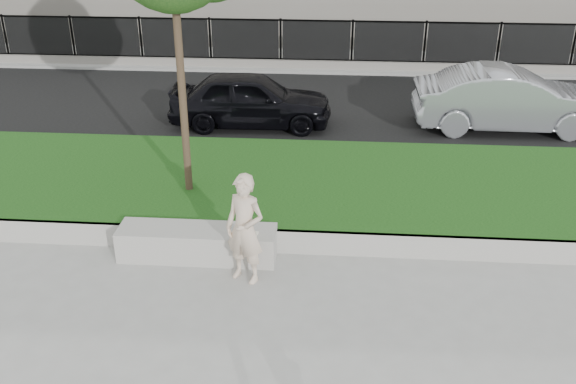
# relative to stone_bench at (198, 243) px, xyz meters

# --- Properties ---
(ground) EXTENTS (90.00, 90.00, 0.00)m
(ground) POSITION_rel_stone_bench_xyz_m (0.92, -0.80, -0.25)
(ground) COLOR gray
(ground) RESTS_ON ground
(grass_bank) EXTENTS (34.00, 4.00, 0.40)m
(grass_bank) POSITION_rel_stone_bench_xyz_m (0.92, 2.20, -0.05)
(grass_bank) COLOR black
(grass_bank) RESTS_ON ground
(grass_kerb) EXTENTS (34.00, 0.08, 0.40)m
(grass_kerb) POSITION_rel_stone_bench_xyz_m (0.92, 0.24, -0.05)
(grass_kerb) COLOR #9E9B94
(grass_kerb) RESTS_ON ground
(street) EXTENTS (34.00, 7.00, 0.04)m
(street) POSITION_rel_stone_bench_xyz_m (0.92, 7.70, -0.23)
(street) COLOR black
(street) RESTS_ON ground
(far_pavement) EXTENTS (34.00, 3.00, 0.12)m
(far_pavement) POSITION_rel_stone_bench_xyz_m (0.92, 12.20, -0.19)
(far_pavement) COLOR gray
(far_pavement) RESTS_ON ground
(iron_fence) EXTENTS (32.00, 0.30, 1.50)m
(iron_fence) POSITION_rel_stone_bench_xyz_m (0.92, 11.20, 0.29)
(iron_fence) COLOR slate
(iron_fence) RESTS_ON far_pavement
(stone_bench) EXTENTS (2.46, 0.61, 0.50)m
(stone_bench) POSITION_rel_stone_bench_xyz_m (0.00, 0.00, 0.00)
(stone_bench) COLOR #9E9B94
(stone_bench) RESTS_ON ground
(man) EXTENTS (0.73, 0.62, 1.68)m
(man) POSITION_rel_stone_bench_xyz_m (0.84, -0.55, 0.59)
(man) COLOR beige
(man) RESTS_ON ground
(book) EXTENTS (0.27, 0.22, 0.03)m
(book) POSITION_rel_stone_bench_xyz_m (0.84, -0.11, 0.27)
(book) COLOR white
(book) RESTS_ON stone_bench
(car_dark) EXTENTS (3.86, 1.63, 1.30)m
(car_dark) POSITION_rel_stone_bench_xyz_m (0.06, 6.02, 0.44)
(car_dark) COLOR black
(car_dark) RESTS_ON street
(car_silver) EXTENTS (4.39, 1.54, 1.45)m
(car_silver) POSITION_rel_stone_bench_xyz_m (6.13, 6.23, 0.51)
(car_silver) COLOR #A1A3A9
(car_silver) RESTS_ON street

